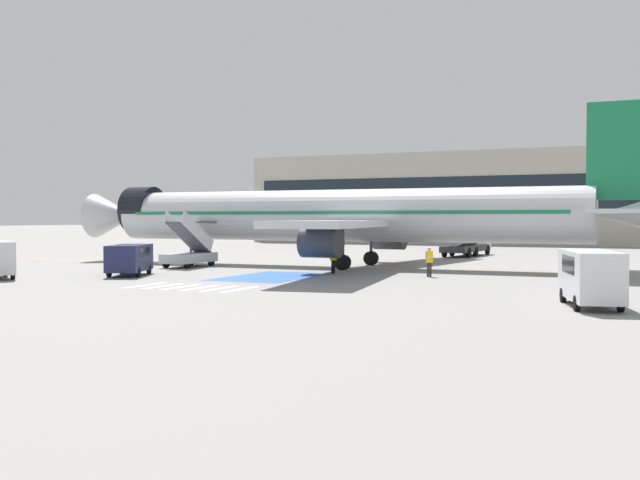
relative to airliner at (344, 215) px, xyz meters
name	(u,v)px	position (x,y,z in m)	size (l,w,h in m)	color
ground_plane	(316,266)	(-2.39, 0.21, -3.94)	(600.00, 600.00, 0.00)	gray
apron_leadline_yellow	(336,267)	(-0.63, -0.01, -3.93)	(0.20, 81.36, 0.01)	gold
apron_stand_patch_blue	(272,277)	(-0.63, -10.69, -3.93)	(5.19, 8.62, 0.01)	#2856A8
apron_walkway_bar_0	(145,285)	(-4.23, -18.94, -3.93)	(0.44, 3.60, 0.01)	silver
apron_walkway_bar_1	(163,286)	(-3.03, -18.94, -3.93)	(0.44, 3.60, 0.01)	silver
apron_walkway_bar_2	(181,287)	(-1.83, -18.94, -3.93)	(0.44, 3.60, 0.01)	silver
apron_walkway_bar_3	(200,288)	(-0.63, -18.94, -3.93)	(0.44, 3.60, 0.01)	silver
apron_walkway_bar_4	(220,289)	(0.57, -18.94, -3.93)	(0.44, 3.60, 0.01)	silver
apron_walkway_bar_5	(239,289)	(1.77, -18.94, -3.93)	(0.44, 3.60, 0.01)	silver
airliner	(344,215)	(0.00, 0.00, 0.00)	(47.60, 35.08, 11.40)	silver
boarding_stairs_forward	(189,254)	(-10.87, -4.61, -2.91)	(2.24, 5.25, 4.29)	#ADB2BA
fuel_tanker	(466,239)	(4.72, 20.65, -2.27)	(3.20, 9.46, 3.32)	#38383D
service_van_1	(590,274)	(19.03, -19.78, -2.55)	(3.09, 5.48, 2.34)	silver
service_van_2	(129,257)	(-9.49, -13.55, -2.73)	(3.63, 5.02, 2.00)	#1E234C
ground_crew_0	(429,260)	(8.53, -6.75, -2.84)	(0.48, 0.45, 1.88)	#2D2D33
ground_crew_1	(333,258)	(1.70, -6.19, -2.90)	(0.38, 0.49, 1.79)	black
terminal_building	(570,197)	(10.97, 58.69, 2.77)	(95.60, 12.10, 13.41)	#B2AD9E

